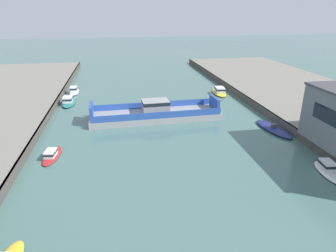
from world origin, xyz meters
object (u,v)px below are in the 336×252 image
(moored_boat_far_left, at_px, (219,91))
(moored_boat_upstream_b, at_px, (328,169))
(moored_boat_upstream_a, at_px, (68,101))
(moored_boat_mid_right, at_px, (52,155))
(chain_ferry, at_px, (156,113))
(moored_boat_mid_left, at_px, (74,91))
(moored_boat_near_left, at_px, (274,129))

(moored_boat_far_left, bearing_deg, moored_boat_upstream_b, -88.67)
(moored_boat_far_left, height_order, moored_boat_upstream_b, moored_boat_far_left)
(moored_boat_upstream_b, bearing_deg, moored_boat_upstream_a, 135.18)
(moored_boat_mid_right, distance_m, moored_boat_far_left, 40.86)
(chain_ferry, bearing_deg, moored_boat_far_left, 40.19)
(moored_boat_mid_left, bearing_deg, chain_ferry, -51.08)
(moored_boat_mid_left, distance_m, moored_boat_mid_right, 32.00)
(moored_boat_far_left, xyz_separation_m, moored_boat_upstream_a, (-32.64, -2.32, 0.02))
(moored_boat_near_left, bearing_deg, moored_boat_mid_left, 139.97)
(chain_ferry, relative_size, moored_boat_mid_left, 3.74)
(chain_ferry, xyz_separation_m, moored_boat_far_left, (16.42, 13.88, -0.44))
(chain_ferry, distance_m, moored_boat_mid_left, 25.57)
(moored_boat_mid_right, xyz_separation_m, moored_boat_upstream_a, (-1.09, 23.65, 0.18))
(moored_boat_near_left, relative_size, moored_boat_mid_right, 1.52)
(moored_boat_mid_right, bearing_deg, moored_boat_far_left, 39.45)
(moored_boat_mid_left, bearing_deg, moored_boat_upstream_b, -51.31)
(moored_boat_mid_left, relative_size, moored_boat_upstream_a, 0.85)
(moored_boat_near_left, bearing_deg, moored_boat_upstream_a, 149.44)
(moored_boat_mid_right, height_order, moored_boat_far_left, moored_boat_far_left)
(moored_boat_upstream_b, bearing_deg, moored_boat_mid_left, 128.69)
(moored_boat_far_left, bearing_deg, chain_ferry, -139.81)
(moored_boat_mid_left, height_order, moored_boat_upstream_a, moored_boat_upstream_a)
(moored_boat_mid_right, height_order, moored_boat_upstream_a, moored_boat_upstream_a)
(moored_boat_mid_right, relative_size, moored_boat_far_left, 0.72)
(chain_ferry, relative_size, moored_boat_mid_right, 4.01)
(moored_boat_mid_left, distance_m, moored_boat_upstream_b, 53.29)
(moored_boat_mid_right, bearing_deg, chain_ferry, 38.63)
(moored_boat_near_left, xyz_separation_m, moored_boat_upstream_a, (-33.88, 20.01, 0.33))
(moored_boat_near_left, bearing_deg, moored_boat_upstream_b, -91.83)
(moored_boat_far_left, relative_size, moored_boat_upstream_b, 1.42)
(moored_boat_mid_right, bearing_deg, moored_boat_mid_left, 91.68)
(chain_ferry, relative_size, moored_boat_near_left, 2.63)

